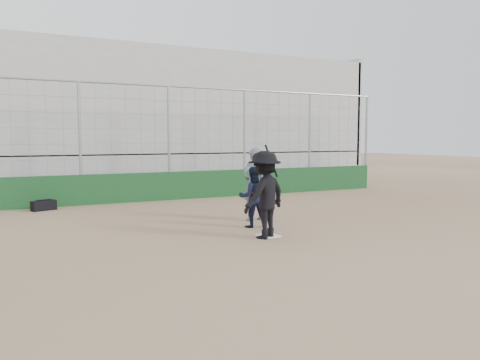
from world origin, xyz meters
name	(u,v)px	position (x,y,z in m)	size (l,w,h in m)	color
ground	(268,236)	(0.00, 0.00, 0.00)	(90.00, 90.00, 0.00)	brown
home_plate	(268,236)	(0.00, 0.00, 0.01)	(0.44, 0.44, 0.02)	white
backstop	(169,173)	(0.00, 7.00, 0.96)	(18.10, 0.25, 4.04)	#133B1A
bleachers	(134,122)	(0.00, 11.95, 2.92)	(20.25, 6.70, 6.98)	#9F9F9F
batter_at_plate	(265,195)	(-0.15, -0.10, 0.96)	(1.41, 1.14, 2.04)	black
catcher_crouched	(253,207)	(0.19, 1.08, 0.51)	(0.83, 0.70, 1.03)	black
umpire	(254,188)	(0.68, 1.94, 0.87)	(0.70, 0.46, 1.74)	#525C68
equipment_bag	(44,205)	(-4.20, 6.31, 0.15)	(0.76, 0.52, 0.34)	black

